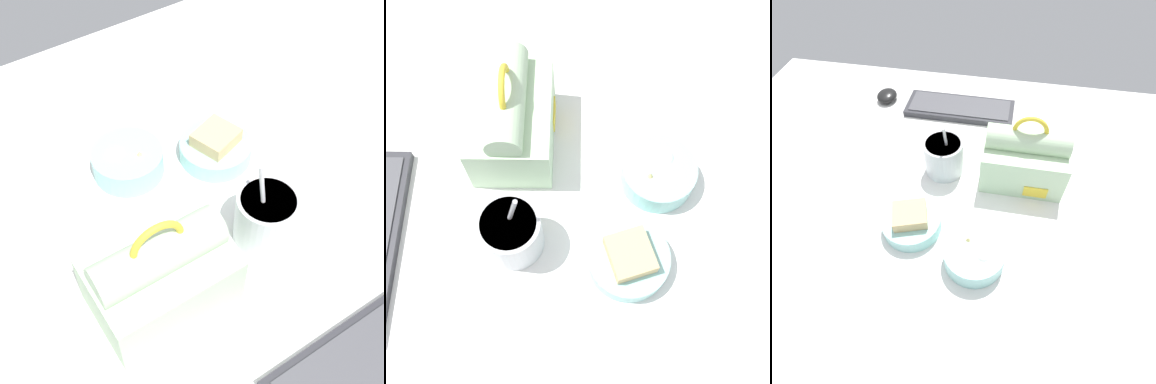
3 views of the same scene
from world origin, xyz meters
The scene contains 7 objects.
desk_surface centered at (0.00, 0.00, 1.00)cm, with size 140.00×110.00×2.00cm.
keyboard centered at (-1.52, 34.99, 3.02)cm, with size 33.14×11.81×2.10cm.
lunch_bag centered at (18.88, 10.98, 8.78)cm, with size 19.80×13.98×18.97cm.
soup_cup centered at (-0.86, 9.94, 6.87)cm, with size 9.76×9.76×15.52cm.
bento_bowl_sandwich centered at (-4.21, -8.54, 4.31)cm, with size 13.06×13.06×6.20cm.
bento_bowl_snacks centered at (10.72, -13.99, 4.59)cm, with size 12.64×12.64×5.80cm.
computer_mouse centered at (-25.75, 36.41, 3.54)cm, with size 6.26×7.32×3.07cm.
Camera 3 is at (13.54, -41.27, 60.71)cm, focal length 28.00 mm.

